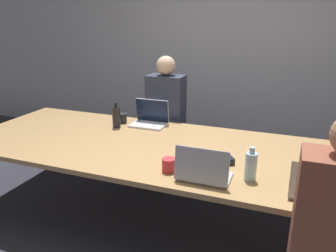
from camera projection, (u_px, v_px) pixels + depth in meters
name	position (u px, v px, depth m)	size (l,w,h in m)	color
ground_plane	(176.00, 222.00, 2.98)	(24.00, 24.00, 0.00)	#2D2D38
curtain_wall	(228.00, 46.00, 4.37)	(12.00, 0.06, 2.80)	#ADADB2
conference_table	(176.00, 153.00, 2.77)	(3.85, 1.33, 0.72)	tan
laptop_far_midleft	(150.00, 118.00, 3.33)	(0.35, 0.25, 0.25)	silver
person_far_midleft	(166.00, 120.00, 3.68)	(0.40, 0.24, 1.38)	#2D2D38
cup_far_midleft	(123.00, 118.00, 3.39)	(0.08, 0.08, 0.10)	#232328
bottle_far_midleft	(116.00, 117.00, 3.23)	(0.08, 0.08, 0.26)	black
laptop_near_midright	(203.00, 171.00, 2.17)	(0.36, 0.24, 0.25)	#B7B7BC
cup_near_midright	(169.00, 165.00, 2.31)	(0.10, 0.10, 0.10)	red
bottle_near_midright	(251.00, 166.00, 2.18)	(0.08, 0.08, 0.24)	#ADD1E0
laptop_near_right	(321.00, 190.00, 1.95)	(0.37, 0.23, 0.22)	gray
person_near_right	(332.00, 252.00, 1.62)	(0.40, 0.24, 1.37)	#2D2D38
stapler	(228.00, 159.00, 2.48)	(0.12, 0.15, 0.05)	black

